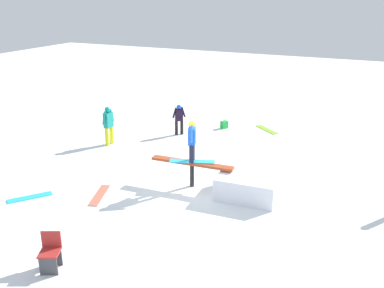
{
  "coord_description": "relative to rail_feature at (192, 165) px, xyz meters",
  "views": [
    {
      "loc": [
        -5.24,
        11.32,
        5.94
      ],
      "look_at": [
        0.0,
        0.0,
        1.44
      ],
      "focal_mm": 40.0,
      "sensor_mm": 36.0,
      "label": 1
    }
  ],
  "objects": [
    {
      "name": "backpack_on_snow",
      "position": [
        1.24,
        -6.16,
        -0.55
      ],
      "size": [
        0.33,
        0.37,
        0.34
      ],
      "primitive_type": "cube",
      "rotation": [
        0.0,
        0.0,
        4.23
      ],
      "color": "green",
      "rests_on": "ground"
    },
    {
      "name": "snow_kicker_ramp",
      "position": [
        -1.85,
        -0.1,
        -0.37
      ],
      "size": [
        1.88,
        1.6,
        0.7
      ],
      "primitive_type": "cube",
      "rotation": [
        0.0,
        0.0,
        0.06
      ],
      "color": "white",
      "rests_on": "ground"
    },
    {
      "name": "folding_chair",
      "position": [
        1.05,
        5.26,
        -0.3
      ],
      "size": [
        0.58,
        0.58,
        0.88
      ],
      "rotation": [
        0.0,
        0.0,
        3.58
      ],
      "color": "#3F3F44",
      "rests_on": "ground"
    },
    {
      "name": "loose_snowboard_cyan",
      "position": [
        4.13,
        2.82,
        -0.7
      ],
      "size": [
        1.01,
        1.2,
        0.02
      ],
      "primitive_type": "cube",
      "rotation": [
        0.0,
        0.0,
        4.06
      ],
      "color": "#24C1D2",
      "rests_on": "ground"
    },
    {
      "name": "main_rider_on_rail",
      "position": [
        0.0,
        0.0,
        0.8
      ],
      "size": [
        1.44,
        0.77,
        1.36
      ],
      "rotation": [
        0.0,
        0.0,
        0.33
      ],
      "color": "#28ACD8",
      "rests_on": "rail_feature"
    },
    {
      "name": "rail_feature",
      "position": [
        0.0,
        0.0,
        0.0
      ],
      "size": [
        2.72,
        0.43,
        0.84
      ],
      "rotation": [
        0.0,
        0.0,
        0.06
      ],
      "color": "black",
      "rests_on": "ground"
    },
    {
      "name": "bystander_teal",
      "position": [
        4.7,
        -2.17,
        0.17
      ],
      "size": [
        0.26,
        0.7,
        1.58
      ],
      "rotation": [
        0.0,
        0.0,
        1.48
      ],
      "color": "yellow",
      "rests_on": "ground"
    },
    {
      "name": "bystander_black",
      "position": [
        2.7,
        -4.5,
        0.03
      ],
      "size": [
        0.5,
        0.46,
        1.33
      ],
      "rotation": [
        0.0,
        0.0,
        3.88
      ],
      "color": "black",
      "rests_on": "ground"
    },
    {
      "name": "ground_plane",
      "position": [
        0.0,
        0.0,
        -0.72
      ],
      "size": [
        60.0,
        60.0,
        0.0
      ],
      "primitive_type": "plane",
      "color": "white"
    },
    {
      "name": "loose_snowboard_lime",
      "position": [
        -0.59,
        -6.73,
        -0.7
      ],
      "size": [
        1.25,
        1.11,
        0.02
      ],
      "primitive_type": "cube",
      "rotation": [
        0.0,
        0.0,
        5.58
      ],
      "color": "#8CD62A",
      "rests_on": "ground"
    },
    {
      "name": "loose_snowboard_coral",
      "position": [
        2.29,
        1.8,
        -0.7
      ],
      "size": [
        0.73,
        1.42,
        0.02
      ],
      "primitive_type": "cube",
      "rotation": [
        0.0,
        0.0,
        1.91
      ],
      "color": "#DE6A51",
      "rests_on": "ground"
    }
  ]
}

